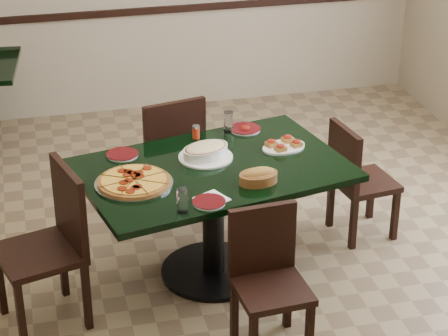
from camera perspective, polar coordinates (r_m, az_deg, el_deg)
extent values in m
plane|color=olive|center=(5.58, -1.00, -6.70)|extent=(5.50, 5.50, 0.00)
cube|color=black|center=(7.66, -5.63, 10.13)|extent=(5.00, 0.03, 0.06)
cube|color=black|center=(5.19, -0.73, -0.12)|extent=(1.72, 1.30, 0.04)
cylinder|color=black|center=(5.37, -0.70, -3.69)|extent=(0.13, 0.13, 0.71)
cylinder|color=black|center=(5.55, -0.68, -6.72)|extent=(0.66, 0.66, 0.03)
cube|color=black|center=(6.01, -3.89, 0.70)|extent=(0.51, 0.51, 0.04)
cube|color=black|center=(5.74, -3.22, 2.18)|extent=(0.43, 0.13, 0.46)
cube|color=black|center=(6.33, -2.91, -0.19)|extent=(0.05, 0.05, 0.42)
cube|color=black|center=(6.03, -1.52, -1.63)|extent=(0.05, 0.05, 0.42)
cube|color=black|center=(6.21, -6.06, -0.87)|extent=(0.05, 0.05, 0.42)
cube|color=black|center=(5.90, -4.80, -2.37)|extent=(0.05, 0.05, 0.42)
cube|color=black|center=(4.73, 3.16, -7.96)|extent=(0.41, 0.41, 0.04)
cube|color=black|center=(4.74, 2.50, -4.63)|extent=(0.38, 0.07, 0.41)
cube|color=black|center=(4.92, 0.68, -9.23)|extent=(0.04, 0.04, 0.37)
cube|color=black|center=(4.78, 5.60, -10.64)|extent=(0.04, 0.04, 0.37)
cube|color=black|center=(5.01, 4.18, -8.55)|extent=(0.04, 0.04, 0.37)
cube|color=black|center=(5.86, 9.16, -0.94)|extent=(0.43, 0.43, 0.04)
cube|color=black|center=(5.69, 7.86, 0.74)|extent=(0.09, 0.38, 0.40)
cube|color=black|center=(5.92, 11.11, -3.06)|extent=(0.05, 0.05, 0.36)
cube|color=black|center=(5.77, 8.44, -3.66)|extent=(0.05, 0.05, 0.36)
cube|color=black|center=(6.15, 9.56, -1.71)|extent=(0.05, 0.05, 0.36)
cube|color=black|center=(6.01, 6.97, -2.25)|extent=(0.05, 0.05, 0.36)
cube|color=black|center=(5.00, -11.99, -5.52)|extent=(0.55, 0.55, 0.04)
cube|color=black|center=(4.92, -10.06, -2.42)|extent=(0.16, 0.44, 0.47)
cube|color=black|center=(5.24, -14.40, -7.23)|extent=(0.05, 0.05, 0.43)
cube|color=black|center=(5.33, -10.47, -6.20)|extent=(0.05, 0.05, 0.43)
cube|color=black|center=(4.94, -13.12, -9.43)|extent=(0.05, 0.05, 0.43)
cube|color=black|center=(5.02, -8.96, -8.29)|extent=(0.05, 0.05, 0.43)
cylinder|color=#B2B1B9|center=(5.00, -5.91, -1.00)|extent=(0.45, 0.45, 0.01)
cylinder|color=brown|center=(5.00, -5.91, -0.88)|extent=(0.42, 0.42, 0.02)
cylinder|color=gold|center=(4.99, -5.92, -0.77)|extent=(0.37, 0.37, 0.01)
cylinder|color=silver|center=(5.28, -1.21, 0.72)|extent=(0.33, 0.33, 0.01)
ellipsoid|color=beige|center=(5.26, -1.22, 1.35)|extent=(0.31, 0.26, 0.04)
ellipsoid|color=#A36B2D|center=(4.98, 2.26, -0.40)|extent=(0.21, 0.12, 0.08)
cylinder|color=silver|center=(4.78, -0.98, -2.26)|extent=(0.18, 0.18, 0.01)
cylinder|color=#3C0407|center=(4.78, -0.99, -2.18)|extent=(0.18, 0.18, 0.00)
cylinder|color=silver|center=(5.66, 1.39, 2.56)|extent=(0.20, 0.20, 0.01)
cylinder|color=#3C0407|center=(5.66, 1.39, 2.62)|extent=(0.20, 0.20, 0.00)
ellipsoid|color=maroon|center=(5.65, 1.39, 2.65)|extent=(0.06, 0.06, 0.03)
cylinder|color=silver|center=(5.35, -6.65, 0.87)|extent=(0.19, 0.19, 0.01)
cylinder|color=#3C0407|center=(5.34, -6.65, 0.94)|extent=(0.20, 0.20, 0.00)
cube|color=white|center=(4.82, -0.81, -2.03)|extent=(0.21, 0.21, 0.00)
cube|color=#B2B1B9|center=(4.83, -0.57, -1.96)|extent=(0.08, 0.14, 0.00)
cylinder|color=silver|center=(5.61, 0.29, 3.03)|extent=(0.06, 0.06, 0.13)
cylinder|color=silver|center=(4.67, -2.74, -2.13)|extent=(0.06, 0.06, 0.14)
cylinder|color=#C23914|center=(5.53, -1.84, 2.34)|extent=(0.05, 0.05, 0.08)
cylinder|color=#B2B1B9|center=(5.52, -1.84, 2.72)|extent=(0.05, 0.05, 0.01)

